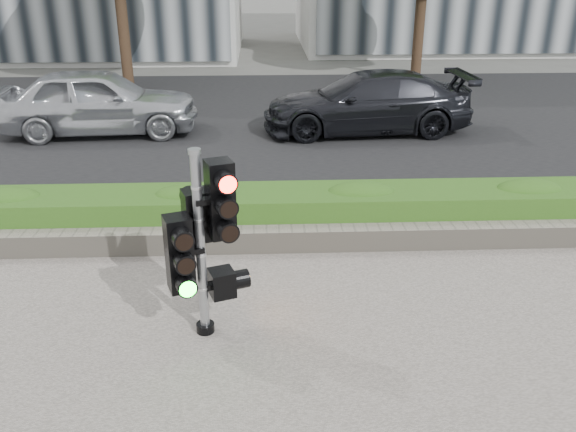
# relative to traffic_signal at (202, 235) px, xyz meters

# --- Properties ---
(ground) EXTENTS (120.00, 120.00, 0.00)m
(ground) POSITION_rel_traffic_signal_xyz_m (0.73, 0.21, -1.27)
(ground) COLOR #51514C
(ground) RESTS_ON ground
(road) EXTENTS (60.00, 13.00, 0.02)m
(road) POSITION_rel_traffic_signal_xyz_m (0.73, 10.21, -1.26)
(road) COLOR black
(road) RESTS_ON ground
(curb) EXTENTS (60.00, 0.25, 0.12)m
(curb) POSITION_rel_traffic_signal_xyz_m (0.73, 3.36, -1.21)
(curb) COLOR gray
(curb) RESTS_ON ground
(stone_wall) EXTENTS (12.00, 0.32, 0.34)m
(stone_wall) POSITION_rel_traffic_signal_xyz_m (0.73, 2.11, -1.07)
(stone_wall) COLOR gray
(stone_wall) RESTS_ON sidewalk
(hedge) EXTENTS (12.00, 1.00, 0.68)m
(hedge) POSITION_rel_traffic_signal_xyz_m (0.73, 2.76, -0.90)
(hedge) COLOR #51972E
(hedge) RESTS_ON sidewalk
(traffic_signal) EXTENTS (0.82, 0.71, 2.24)m
(traffic_signal) POSITION_rel_traffic_signal_xyz_m (0.00, 0.00, 0.00)
(traffic_signal) COLOR black
(traffic_signal) RESTS_ON sidewalk
(car_silver) EXTENTS (4.87, 2.22, 1.62)m
(car_silver) POSITION_rel_traffic_signal_xyz_m (-3.29, 8.82, -0.44)
(car_silver) COLOR #BABCC2
(car_silver) RESTS_ON road
(car_dark) EXTENTS (5.20, 2.32, 1.48)m
(car_dark) POSITION_rel_traffic_signal_xyz_m (3.29, 8.73, -0.50)
(car_dark) COLOR black
(car_dark) RESTS_ON road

